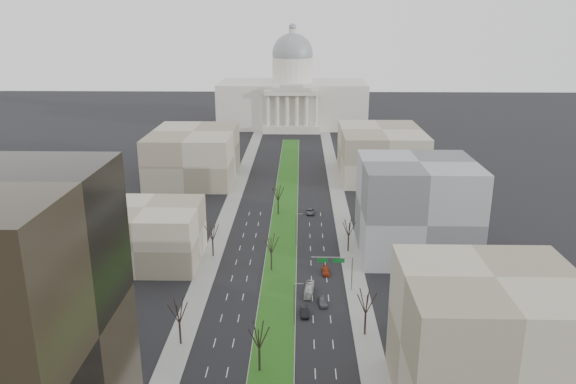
# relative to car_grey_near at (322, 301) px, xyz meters

# --- Properties ---
(ground) EXTENTS (600.00, 600.00, 0.00)m
(ground) POSITION_rel_car_grey_near_xyz_m (-9.56, 56.47, -0.74)
(ground) COLOR black
(ground) RESTS_ON ground
(median) EXTENTS (8.00, 222.03, 0.20)m
(median) POSITION_rel_car_grey_near_xyz_m (-9.56, 55.45, -0.64)
(median) COLOR #999993
(median) RESTS_ON ground
(sidewalk_left) EXTENTS (5.00, 330.00, 0.15)m
(sidewalk_left) POSITION_rel_car_grey_near_xyz_m (-27.06, 31.47, -0.67)
(sidewalk_left) COLOR gray
(sidewalk_left) RESTS_ON ground
(sidewalk_right) EXTENTS (5.00, 330.00, 0.15)m
(sidewalk_right) POSITION_rel_car_grey_near_xyz_m (7.94, 31.47, -0.67)
(sidewalk_right) COLOR gray
(sidewalk_right) RESTS_ON ground
(capitol) EXTENTS (80.00, 46.00, 55.00)m
(capitol) POSITION_rel_car_grey_near_xyz_m (-9.56, 206.05, 15.56)
(capitol) COLOR beige
(capitol) RESTS_ON ground
(building_beige_left) EXTENTS (26.00, 22.00, 14.00)m
(building_beige_left) POSITION_rel_car_grey_near_xyz_m (-42.56, 21.47, 6.26)
(building_beige_left) COLOR gray
(building_beige_left) RESTS_ON ground
(building_tan_right) EXTENTS (26.00, 24.00, 22.00)m
(building_tan_right) POSITION_rel_car_grey_near_xyz_m (23.44, -31.53, 10.26)
(building_tan_right) COLOR gray
(building_tan_right) RESTS_ON ground
(building_grey_right) EXTENTS (28.00, 26.00, 24.00)m
(building_grey_right) POSITION_rel_car_grey_near_xyz_m (24.44, 28.47, 11.26)
(building_grey_right) COLOR slate
(building_grey_right) RESTS_ON ground
(building_far_left) EXTENTS (30.00, 40.00, 18.00)m
(building_far_left) POSITION_rel_car_grey_near_xyz_m (-44.56, 96.47, 8.26)
(building_far_left) COLOR gray
(building_far_left) RESTS_ON ground
(building_far_right) EXTENTS (30.00, 40.00, 18.00)m
(building_far_right) POSITION_rel_car_grey_near_xyz_m (25.44, 101.47, 8.26)
(building_far_right) COLOR gray
(building_far_right) RESTS_ON ground
(tree_left_mid) EXTENTS (5.40, 5.40, 9.72)m
(tree_left_mid) POSITION_rel_car_grey_near_xyz_m (-26.76, -15.53, 6.26)
(tree_left_mid) COLOR black
(tree_left_mid) RESTS_ON ground
(tree_left_far) EXTENTS (5.28, 5.28, 9.50)m
(tree_left_far) POSITION_rel_car_grey_near_xyz_m (-26.76, 24.47, 6.10)
(tree_left_far) COLOR black
(tree_left_far) RESTS_ON ground
(tree_right_mid) EXTENTS (5.52, 5.52, 9.94)m
(tree_right_mid) POSITION_rel_car_grey_near_xyz_m (7.64, -11.53, 6.41)
(tree_right_mid) COLOR black
(tree_right_mid) RESTS_ON ground
(tree_right_far) EXTENTS (5.04, 5.04, 9.07)m
(tree_right_far) POSITION_rel_car_grey_near_xyz_m (7.64, 28.47, 5.79)
(tree_right_far) COLOR black
(tree_right_far) RESTS_ON ground
(tree_median_a) EXTENTS (5.40, 5.40, 9.72)m
(tree_median_a) POSITION_rel_car_grey_near_xyz_m (-11.56, -23.53, 6.26)
(tree_median_a) COLOR black
(tree_median_a) RESTS_ON ground
(tree_median_b) EXTENTS (5.40, 5.40, 9.72)m
(tree_median_b) POSITION_rel_car_grey_near_xyz_m (-11.56, 16.47, 6.26)
(tree_median_b) COLOR black
(tree_median_b) RESTS_ON ground
(tree_median_c) EXTENTS (5.40, 5.40, 9.72)m
(tree_median_c) POSITION_rel_car_grey_near_xyz_m (-11.56, 56.47, 6.26)
(tree_median_c) COLOR black
(tree_median_c) RESTS_ON ground
(streetlamp_median_b) EXTENTS (1.90, 0.20, 9.16)m
(streetlamp_median_b) POSITION_rel_car_grey_near_xyz_m (-5.80, -8.53, 4.07)
(streetlamp_median_b) COLOR gray
(streetlamp_median_b) RESTS_ON ground
(streetlamp_median_c) EXTENTS (1.90, 0.20, 9.16)m
(streetlamp_median_c) POSITION_rel_car_grey_near_xyz_m (-5.80, 31.47, 4.07)
(streetlamp_median_c) COLOR gray
(streetlamp_median_c) RESTS_ON ground
(mast_arm_signs) EXTENTS (9.12, 0.24, 8.09)m
(mast_arm_signs) POSITION_rel_car_grey_near_xyz_m (3.93, 6.49, 5.36)
(mast_arm_signs) COLOR gray
(mast_arm_signs) RESTS_ON ground
(car_grey_near) EXTENTS (2.29, 4.55, 1.49)m
(car_grey_near) POSITION_rel_car_grey_near_xyz_m (0.00, 0.00, 0.00)
(car_grey_near) COLOR #4D4E54
(car_grey_near) RESTS_ON ground
(car_black) EXTENTS (1.78, 4.60, 1.50)m
(car_black) POSITION_rel_car_grey_near_xyz_m (-3.82, -4.30, 0.00)
(car_black) COLOR black
(car_black) RESTS_ON ground
(car_red) EXTENTS (1.97, 4.56, 1.31)m
(car_red) POSITION_rel_car_grey_near_xyz_m (1.33, 15.08, -0.09)
(car_red) COLOR maroon
(car_red) RESTS_ON ground
(car_grey_far) EXTENTS (2.35, 4.98, 1.37)m
(car_grey_far) POSITION_rel_car_grey_near_xyz_m (-1.72, 57.38, -0.06)
(car_grey_far) COLOR #515259
(car_grey_far) RESTS_ON ground
(box_van) EXTENTS (2.39, 6.99, 1.91)m
(box_van) POSITION_rel_car_grey_near_xyz_m (-2.76, 4.84, 0.21)
(box_van) COLOR silver
(box_van) RESTS_ON ground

